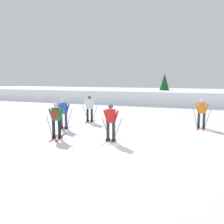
{
  "coord_description": "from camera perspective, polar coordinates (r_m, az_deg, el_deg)",
  "views": [
    {
      "loc": [
        2.85,
        -10.17,
        2.84
      ],
      "look_at": [
        -2.0,
        2.74,
        0.9
      ],
      "focal_mm": 38.84,
      "sensor_mm": 36.0,
      "label": 1
    }
  ],
  "objects": [
    {
      "name": "skier_orange",
      "position": [
        14.61,
        20.36,
        -0.06
      ],
      "size": [
        1.0,
        1.61,
        1.71
      ],
      "color": "red",
      "rests_on": "ground"
    },
    {
      "name": "conifer_far_left",
      "position": [
        29.27,
        12.22,
        6.07
      ],
      "size": [
        1.67,
        1.67,
        3.39
      ],
      "color": "#513823",
      "rests_on": "ground"
    },
    {
      "name": "skier_blue",
      "position": [
        13.79,
        -11.34,
        -0.17
      ],
      "size": [
        0.99,
        1.64,
        1.71
      ],
      "color": "silver",
      "rests_on": "ground"
    },
    {
      "name": "ground_plane",
      "position": [
        10.93,
        4.79,
        -7.07
      ],
      "size": [
        120.0,
        120.0,
        0.0
      ],
      "primitive_type": "plane",
      "color": "white"
    },
    {
      "name": "far_snow_ridge",
      "position": [
        29.05,
        14.93,
        3.53
      ],
      "size": [
        80.0,
        8.71,
        1.42
      ],
      "primitive_type": "cube",
      "color": "white",
      "rests_on": "ground"
    },
    {
      "name": "skier_red",
      "position": [
        10.81,
        -0.27,
        -2.23
      ],
      "size": [
        1.0,
        1.62,
        1.71
      ],
      "color": "silver",
      "rests_on": "ground"
    },
    {
      "name": "skier_green",
      "position": [
        11.63,
        -13.02,
        -1.52
      ],
      "size": [
        0.97,
        1.64,
        1.71
      ],
      "color": "red",
      "rests_on": "ground"
    },
    {
      "name": "skier_white",
      "position": [
        15.69,
        -5.29,
        0.93
      ],
      "size": [
        0.99,
        1.64,
        1.71
      ],
      "color": "gold",
      "rests_on": "ground"
    }
  ]
}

